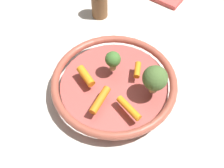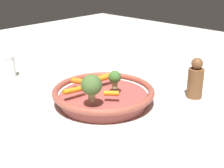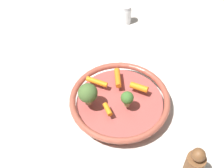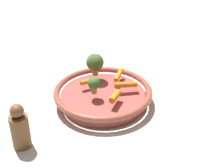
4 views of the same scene
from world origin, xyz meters
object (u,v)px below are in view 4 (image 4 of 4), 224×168
baby_carrot_right (87,82)px  broccoli_floret_edge (94,84)px  broccoli_floret_small (95,63)px  pepper_mill (20,128)px  serving_bowl (103,95)px  baby_carrot_left (126,85)px  baby_carrot_center (115,96)px  baby_carrot_back (119,75)px

baby_carrot_right → broccoli_floret_edge: 0.06m
broccoli_floret_small → broccoli_floret_edge: broccoli_floret_small is taller
broccoli_floret_small → pepper_mill: bearing=67.1°
serving_bowl → baby_carrot_left: 0.08m
serving_bowl → pepper_mill: pepper_mill is taller
baby_carrot_center → pepper_mill: 0.28m
baby_carrot_right → baby_carrot_center: (-0.10, 0.07, 0.00)m
baby_carrot_left → pepper_mill: pepper_mill is taller
baby_carrot_back → baby_carrot_right: baby_carrot_back is taller
broccoli_floret_edge → serving_bowl: bearing=-130.5°
baby_carrot_right → pepper_mill: size_ratio=0.32×
baby_carrot_back → broccoli_floret_edge: bearing=60.8°
serving_bowl → baby_carrot_back: (-0.04, -0.08, 0.03)m
serving_bowl → broccoli_floret_edge: broccoli_floret_edge is taller
baby_carrot_left → broccoli_floret_small: bearing=-30.1°
baby_carrot_center → baby_carrot_right: bearing=-36.0°
serving_bowl → pepper_mill: (0.17, 0.22, 0.03)m
broccoli_floret_small → pepper_mill: 0.34m
broccoli_floret_edge → baby_carrot_right: bearing=-55.7°
baby_carrot_right → broccoli_floret_edge: broccoli_floret_edge is taller
serving_bowl → pepper_mill: 0.28m
baby_carrot_center → broccoli_floret_edge: broccoli_floret_edge is taller
baby_carrot_right → broccoli_floret_small: broccoli_floret_small is taller
pepper_mill → baby_carrot_back: bearing=-124.1°
baby_carrot_right → pepper_mill: bearing=65.1°
baby_carrot_right → baby_carrot_center: bearing=144.0°
broccoli_floret_small → broccoli_floret_edge: 0.11m
baby_carrot_back → broccoli_floret_edge: broccoli_floret_edge is taller
broccoli_floret_small → baby_carrot_center: bearing=122.4°
serving_bowl → baby_carrot_center: size_ratio=5.50×
serving_bowl → baby_carrot_back: baby_carrot_back is taller
baby_carrot_center → broccoli_floret_small: 0.16m
baby_carrot_center → pepper_mill: bearing=39.6°
serving_bowl → baby_carrot_back: 0.09m
baby_carrot_left → broccoli_floret_small: (0.11, -0.06, 0.03)m
pepper_mill → baby_carrot_right: bearing=-114.9°
pepper_mill → broccoli_floret_small: bearing=-112.9°
serving_bowl → baby_carrot_left: (-0.07, -0.02, 0.03)m
baby_carrot_back → broccoli_floret_edge: (0.06, 0.10, 0.02)m
baby_carrot_back → broccoli_floret_small: (0.08, -0.00, 0.04)m
baby_carrot_back → baby_carrot_center: baby_carrot_center is taller
serving_bowl → broccoli_floret_small: size_ratio=4.10×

